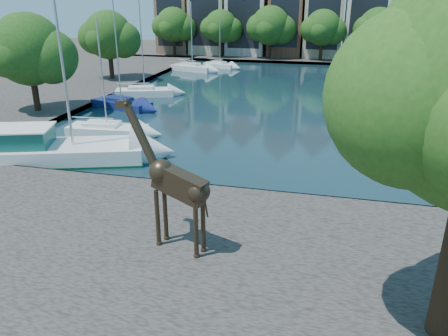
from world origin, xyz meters
name	(u,v)px	position (x,y,z in m)	size (l,w,h in m)	color
ground	(248,196)	(0.00, 0.00, 0.00)	(160.00, 160.00, 0.00)	#38332B
water_basin	(291,98)	(0.00, 24.00, 0.04)	(38.00, 50.00, 0.08)	black
near_quay	(215,267)	(0.00, -7.00, 0.25)	(50.00, 14.00, 0.50)	#4F4944
far_quay	(309,57)	(0.00, 56.00, 0.25)	(60.00, 16.00, 0.50)	#4F4944
left_quay	(73,85)	(-25.00, 24.00, 0.25)	(14.00, 52.00, 0.50)	#4F4944
townhouse_west_end	(178,11)	(-23.00, 55.99, 7.36)	(5.44, 9.18, 14.93)	#846148
townhouse_west_mid	(211,6)	(-17.00, 55.99, 8.23)	(5.94, 9.18, 16.79)	#B4AA8A
townhouse_west_inner	(249,11)	(-10.50, 55.99, 7.35)	(6.43, 9.18, 15.15)	beige
townhouse_center	(288,5)	(-4.00, 55.99, 8.36)	(5.44, 9.18, 16.93)	brown
townhouse_east_inner	(325,10)	(2.00, 55.99, 7.73)	(5.94, 9.18, 15.79)	tan
townhouse_east_mid	(367,7)	(8.50, 55.99, 8.10)	(6.43, 9.18, 16.65)	beige
townhouse_east_end	(410,14)	(15.00, 55.99, 7.11)	(5.44, 9.18, 14.43)	brown
far_tree_far_west	(174,26)	(-21.90, 50.49, 5.18)	(7.28, 5.60, 7.68)	#332114
far_tree_west	(221,28)	(-13.91, 50.49, 5.08)	(6.76, 5.20, 7.36)	#332114
far_tree_mid_west	(271,27)	(-5.89, 50.49, 5.29)	(7.80, 6.00, 8.00)	#332114
far_tree_mid_east	(323,29)	(2.10, 50.49, 5.13)	(7.02, 5.40, 7.52)	#332114
far_tree_east	(378,29)	(10.11, 50.49, 5.24)	(7.54, 5.80, 7.84)	#332114
far_tree_far_east	(436,31)	(18.09, 50.49, 5.08)	(6.76, 5.20, 7.36)	#332114
side_tree_left_near	(30,52)	(-20.89, 11.99, 5.49)	(7.80, 6.00, 8.20)	#332114
side_tree_left_far	(109,37)	(-21.90, 27.99, 5.38)	(7.28, 5.60, 7.88)	#332114
giraffe_statue	(173,182)	(-1.81, -6.28, 3.33)	(3.96, 1.55, 5.75)	#332719
motorsailer	(45,148)	(-13.37, 2.00, 0.94)	(11.93, 6.81, 11.33)	silver
sailboat_left_a	(107,128)	(-12.28, 8.05, 0.60)	(6.02, 2.49, 8.39)	white
sailboat_left_b	(121,102)	(-15.00, 16.05, 0.63)	(6.20, 3.60, 10.72)	navy
sailboat_left_c	(145,90)	(-15.00, 21.50, 0.65)	(6.27, 3.89, 11.06)	white
sailboat_left_d	(192,67)	(-15.00, 38.17, 0.66)	(6.39, 3.74, 9.03)	silver
sailboat_left_e	(220,64)	(-12.00, 41.97, 0.56)	(5.13, 3.32, 8.40)	silver
sailboat_right_b	(421,104)	(12.00, 21.87, 0.59)	(6.60, 2.73, 11.75)	navy
sailboat_right_c	(410,89)	(12.00, 28.43, 0.70)	(5.87, 2.37, 10.34)	beige
sailboat_right_d	(413,81)	(13.29, 34.62, 0.56)	(5.56, 2.34, 7.28)	white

